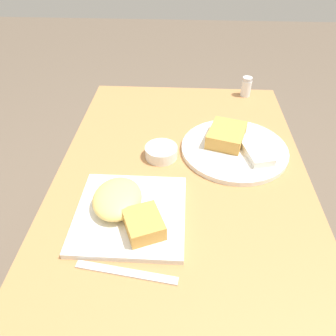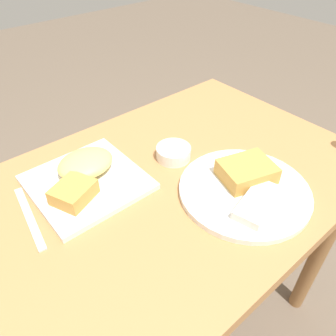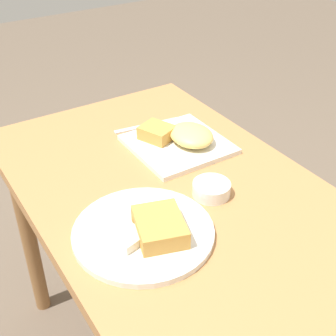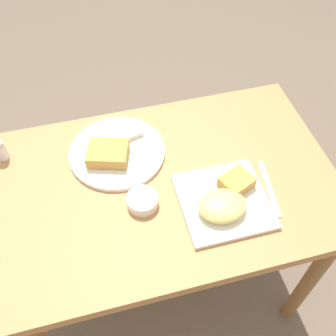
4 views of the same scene
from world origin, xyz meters
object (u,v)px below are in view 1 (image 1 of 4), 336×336
plate_square_near (127,209)px  butter_knife (126,272)px  sauce_ramekin (161,152)px  plate_oval_far (234,146)px  salt_shaker (246,88)px

plate_square_near → butter_knife: (0.15, 0.02, -0.02)m
sauce_ramekin → plate_square_near: bearing=-15.1°
plate_oval_far → butter_knife: plate_oval_far is taller
plate_oval_far → butter_knife: size_ratio=1.47×
plate_oval_far → salt_shaker: 0.35m
butter_knife → plate_oval_far: bearing=67.1°
plate_oval_far → butter_knife: (0.41, -0.24, -0.01)m
plate_square_near → salt_shaker: salt_shaker is taller
plate_oval_far → sauce_ramekin: plate_oval_far is taller
salt_shaker → butter_knife: 0.81m
plate_square_near → salt_shaker: (-0.60, 0.34, 0.01)m
salt_shaker → butter_knife: size_ratio=0.34×
plate_square_near → butter_knife: 0.15m
plate_oval_far → butter_knife: 0.48m
butter_knife → sauce_ramekin: bearing=91.5°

